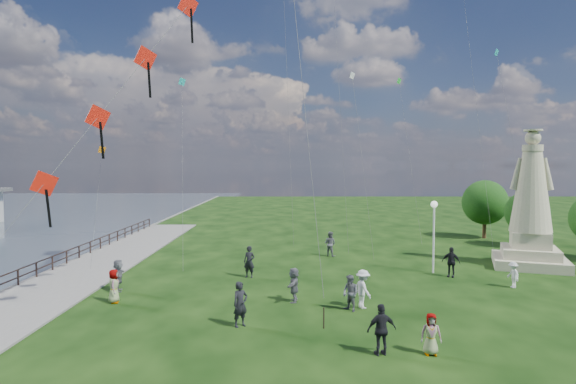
{
  "coord_description": "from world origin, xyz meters",
  "views": [
    {
      "loc": [
        -1.05,
        -16.94,
        6.87
      ],
      "look_at": [
        -1.0,
        8.0,
        5.5
      ],
      "focal_mm": 30.0,
      "sensor_mm": 36.0,
      "label": 1
    }
  ],
  "objects_px": {
    "person_6": "(249,262)",
    "lamppost": "(434,221)",
    "person_1": "(350,293)",
    "person_8": "(513,275)",
    "person_5": "(118,275)",
    "person_7": "(330,244)",
    "person_0": "(240,304)",
    "person_10": "(114,286)",
    "person_4": "(431,334)",
    "statue": "(531,215)",
    "person_3": "(382,330)",
    "person_11": "(294,285)",
    "person_9": "(451,262)",
    "person_2": "(363,289)"
  },
  "relations": [
    {
      "from": "person_6",
      "to": "lamppost",
      "type": "bearing_deg",
      "value": 22.82
    },
    {
      "from": "person_1",
      "to": "person_8",
      "type": "relative_size",
      "value": 1.17
    },
    {
      "from": "person_5",
      "to": "person_7",
      "type": "height_order",
      "value": "person_7"
    },
    {
      "from": "person_0",
      "to": "person_10",
      "type": "relative_size",
      "value": 1.14
    },
    {
      "from": "lamppost",
      "to": "person_4",
      "type": "height_order",
      "value": "lamppost"
    },
    {
      "from": "person_5",
      "to": "person_10",
      "type": "xyz_separation_m",
      "value": [
        0.57,
        -2.25,
        -0.03
      ]
    },
    {
      "from": "statue",
      "to": "person_3",
      "type": "distance_m",
      "value": 20.33
    },
    {
      "from": "person_3",
      "to": "person_8",
      "type": "relative_size",
      "value": 1.28
    },
    {
      "from": "lamppost",
      "to": "person_4",
      "type": "relative_size",
      "value": 3.04
    },
    {
      "from": "lamppost",
      "to": "person_5",
      "type": "relative_size",
      "value": 2.65
    },
    {
      "from": "person_11",
      "to": "lamppost",
      "type": "bearing_deg",
      "value": 132.79
    },
    {
      "from": "person_7",
      "to": "person_6",
      "type": "bearing_deg",
      "value": 84.8
    },
    {
      "from": "lamppost",
      "to": "person_4",
      "type": "xyz_separation_m",
      "value": [
        -4.14,
        -13.35,
        -2.57
      ]
    },
    {
      "from": "lamppost",
      "to": "person_3",
      "type": "height_order",
      "value": "lamppost"
    },
    {
      "from": "statue",
      "to": "person_7",
      "type": "height_order",
      "value": "statue"
    },
    {
      "from": "person_4",
      "to": "person_1",
      "type": "bearing_deg",
      "value": 118.7
    },
    {
      "from": "person_9",
      "to": "person_3",
      "type": "bearing_deg",
      "value": -86.95
    },
    {
      "from": "statue",
      "to": "person_2",
      "type": "xyz_separation_m",
      "value": [
        -12.88,
        -9.54,
        -2.58
      ]
    },
    {
      "from": "lamppost",
      "to": "person_8",
      "type": "height_order",
      "value": "lamppost"
    },
    {
      "from": "person_0",
      "to": "person_4",
      "type": "relative_size",
      "value": 1.27
    },
    {
      "from": "person_5",
      "to": "person_11",
      "type": "bearing_deg",
      "value": -116.39
    },
    {
      "from": "person_9",
      "to": "person_10",
      "type": "distance_m",
      "value": 19.6
    },
    {
      "from": "person_2",
      "to": "person_5",
      "type": "relative_size",
      "value": 1.06
    },
    {
      "from": "person_2",
      "to": "person_7",
      "type": "bearing_deg",
      "value": -20.05
    },
    {
      "from": "lamppost",
      "to": "person_10",
      "type": "distance_m",
      "value": 19.41
    },
    {
      "from": "statue",
      "to": "person_2",
      "type": "distance_m",
      "value": 16.24
    },
    {
      "from": "person_1",
      "to": "person_4",
      "type": "height_order",
      "value": "person_1"
    },
    {
      "from": "person_0",
      "to": "person_2",
      "type": "bearing_deg",
      "value": -12.7
    },
    {
      "from": "person_6",
      "to": "person_10",
      "type": "relative_size",
      "value": 1.15
    },
    {
      "from": "person_2",
      "to": "person_9",
      "type": "distance_m",
      "value": 9.13
    },
    {
      "from": "person_7",
      "to": "person_11",
      "type": "distance_m",
      "value": 12.59
    },
    {
      "from": "person_0",
      "to": "person_11",
      "type": "height_order",
      "value": "person_0"
    },
    {
      "from": "person_2",
      "to": "person_11",
      "type": "bearing_deg",
      "value": 50.54
    },
    {
      "from": "person_0",
      "to": "person_2",
      "type": "relative_size",
      "value": 1.04
    },
    {
      "from": "statue",
      "to": "person_4",
      "type": "height_order",
      "value": "statue"
    },
    {
      "from": "person_2",
      "to": "person_5",
      "type": "distance_m",
      "value": 13.29
    },
    {
      "from": "person_7",
      "to": "person_9",
      "type": "distance_m",
      "value": 9.69
    },
    {
      "from": "person_3",
      "to": "person_8",
      "type": "bearing_deg",
      "value": -145.45
    },
    {
      "from": "person_1",
      "to": "person_4",
      "type": "relative_size",
      "value": 1.12
    },
    {
      "from": "person_0",
      "to": "person_4",
      "type": "xyz_separation_m",
      "value": [
        7.22,
        -3.07,
        -0.21
      ]
    },
    {
      "from": "lamppost",
      "to": "person_6",
      "type": "height_order",
      "value": "lamppost"
    },
    {
      "from": "person_4",
      "to": "person_6",
      "type": "bearing_deg",
      "value": 127.54
    },
    {
      "from": "statue",
      "to": "person_10",
      "type": "height_order",
      "value": "statue"
    },
    {
      "from": "lamppost",
      "to": "person_10",
      "type": "bearing_deg",
      "value": -159.65
    },
    {
      "from": "person_0",
      "to": "person_7",
      "type": "relative_size",
      "value": 1.03
    },
    {
      "from": "person_4",
      "to": "person_11",
      "type": "height_order",
      "value": "person_11"
    },
    {
      "from": "person_1",
      "to": "person_2",
      "type": "xyz_separation_m",
      "value": [
        0.68,
        0.5,
        0.07
      ]
    },
    {
      "from": "person_4",
      "to": "person_5",
      "type": "xyz_separation_m",
      "value": [
        -14.48,
        8.91,
        0.11
      ]
    },
    {
      "from": "person_8",
      "to": "person_0",
      "type": "bearing_deg",
      "value": -73.81
    },
    {
      "from": "person_3",
      "to": "person_5",
      "type": "distance_m",
      "value": 15.51
    }
  ]
}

